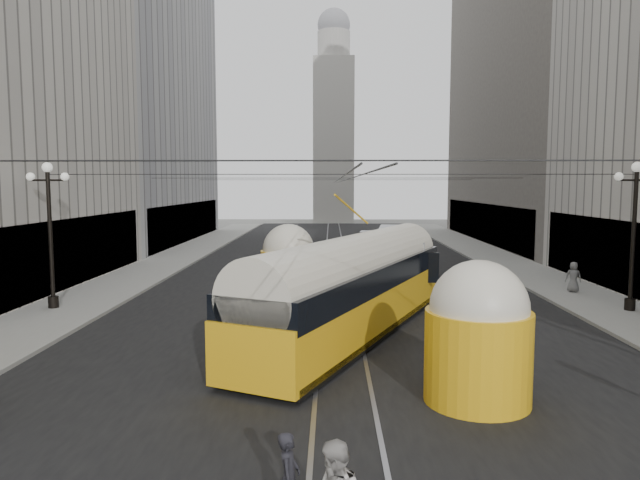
{
  "coord_description": "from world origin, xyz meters",
  "views": [
    {
      "loc": [
        -0.34,
        -6.51,
        5.56
      ],
      "look_at": [
        -0.74,
        14.04,
        3.56
      ],
      "focal_mm": 32.0,
      "sensor_mm": 36.0,
      "label": 1
    }
  ],
  "objects_px": {
    "city_bus": "(399,256)",
    "pedestrian_crossing_a": "(289,478)",
    "streetcar": "(354,286)",
    "pedestrian_sidewalk_right": "(573,277)"
  },
  "relations": [
    {
      "from": "streetcar",
      "to": "pedestrian_sidewalk_right",
      "type": "xyz_separation_m",
      "value": [
        11.41,
        7.91,
        -0.9
      ]
    },
    {
      "from": "city_bus",
      "to": "pedestrian_crossing_a",
      "type": "distance_m",
      "value": 22.82
    },
    {
      "from": "streetcar",
      "to": "city_bus",
      "type": "relative_size",
      "value": 1.32
    },
    {
      "from": "pedestrian_crossing_a",
      "to": "streetcar",
      "type": "bearing_deg",
      "value": -2.68
    },
    {
      "from": "streetcar",
      "to": "city_bus",
      "type": "height_order",
      "value": "streetcar"
    },
    {
      "from": "city_bus",
      "to": "pedestrian_sidewalk_right",
      "type": "bearing_deg",
      "value": -16.93
    },
    {
      "from": "streetcar",
      "to": "pedestrian_crossing_a",
      "type": "relative_size",
      "value": 10.24
    },
    {
      "from": "city_bus",
      "to": "streetcar",
      "type": "bearing_deg",
      "value": -105.36
    },
    {
      "from": "pedestrian_crossing_a",
      "to": "pedestrian_sidewalk_right",
      "type": "distance_m",
      "value": 23.63
    },
    {
      "from": "streetcar",
      "to": "pedestrian_sidewalk_right",
      "type": "relative_size",
      "value": 10.27
    }
  ]
}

